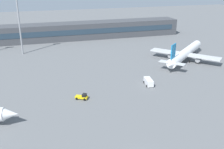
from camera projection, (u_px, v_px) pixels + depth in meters
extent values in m
plane|color=slate|center=(96.00, 85.00, 89.29)|extent=(400.00, 400.00, 0.00)
cube|color=#3F4247|center=(67.00, 31.00, 148.90)|extent=(128.80, 12.00, 9.00)
cube|color=#263847|center=(68.00, 33.00, 143.31)|extent=(122.36, 0.16, 2.80)
cone|color=white|center=(10.00, 114.00, 64.57)|extent=(4.44, 4.08, 3.22)
cylinder|color=white|center=(186.00, 53.00, 113.39)|extent=(28.51, 25.97, 3.68)
cone|color=white|center=(198.00, 44.00, 128.63)|extent=(5.35, 5.31, 3.50)
cone|color=white|center=(170.00, 65.00, 98.29)|extent=(4.47, 4.38, 2.58)
cube|color=#197FBF|center=(173.00, 51.00, 99.04)|extent=(3.42, 3.10, 5.33)
cube|color=silver|center=(172.00, 63.00, 100.32)|extent=(8.48, 9.05, 0.23)
cube|color=silver|center=(185.00, 54.00, 112.71)|extent=(22.82, 24.82, 0.48)
cylinder|color=gray|center=(198.00, 59.00, 110.34)|extent=(3.61, 3.51, 1.94)
cylinder|color=gray|center=(171.00, 55.00, 116.05)|extent=(3.61, 3.51, 1.94)
cylinder|color=black|center=(193.00, 52.00, 124.08)|extent=(0.98, 0.93, 0.97)
cylinder|color=black|center=(189.00, 61.00, 111.55)|extent=(0.98, 0.93, 0.97)
cylinder|color=black|center=(178.00, 59.00, 114.03)|extent=(0.98, 0.93, 0.97)
cube|color=yellow|center=(81.00, 97.00, 78.85)|extent=(3.87, 3.11, 0.60)
cube|color=black|center=(84.00, 95.00, 78.42)|extent=(1.66, 1.76, 0.90)
cylinder|color=black|center=(85.00, 100.00, 77.98)|extent=(0.73, 0.57, 0.70)
cylinder|color=black|center=(86.00, 97.00, 79.40)|extent=(0.73, 0.57, 0.70)
cylinder|color=black|center=(77.00, 99.00, 78.51)|extent=(0.73, 0.57, 0.70)
cylinder|color=black|center=(79.00, 96.00, 79.93)|extent=(0.73, 0.57, 0.70)
cube|color=white|center=(149.00, 82.00, 88.77)|extent=(2.69, 5.42, 1.90)
cube|color=#1E2633|center=(150.00, 83.00, 86.75)|extent=(1.90, 0.42, 0.70)
cylinder|color=black|center=(147.00, 86.00, 87.31)|extent=(0.38, 0.79, 0.76)
cylinder|color=black|center=(153.00, 86.00, 87.61)|extent=(0.38, 0.79, 0.76)
cylinder|color=black|center=(144.00, 82.00, 90.46)|extent=(0.38, 0.79, 0.76)
cylinder|color=black|center=(150.00, 82.00, 90.76)|extent=(0.38, 0.79, 0.76)
cylinder|color=gray|center=(20.00, 26.00, 119.26)|extent=(0.70, 0.70, 25.39)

